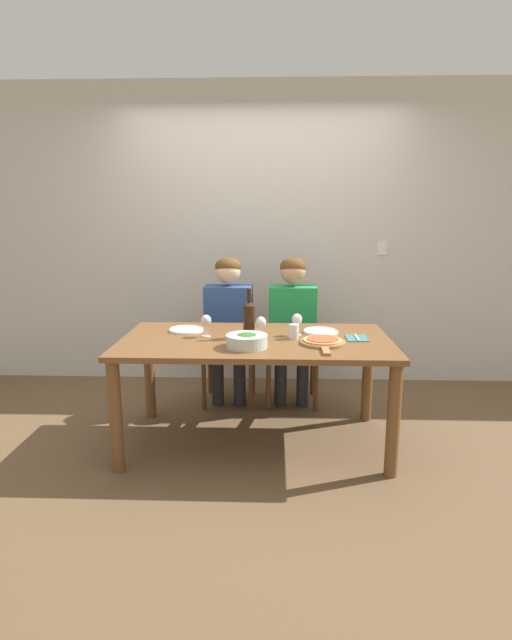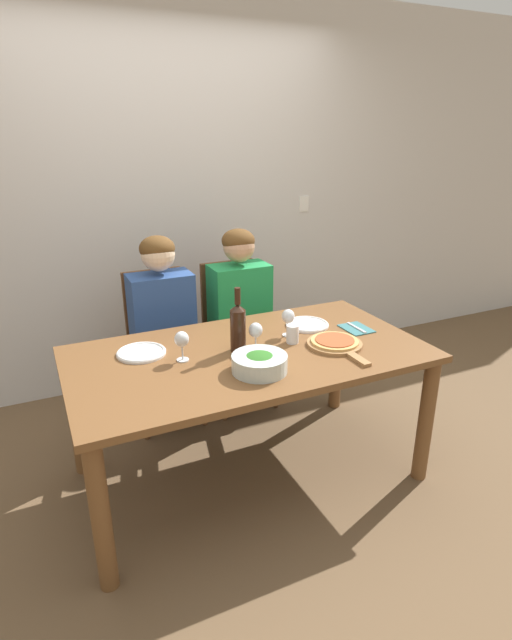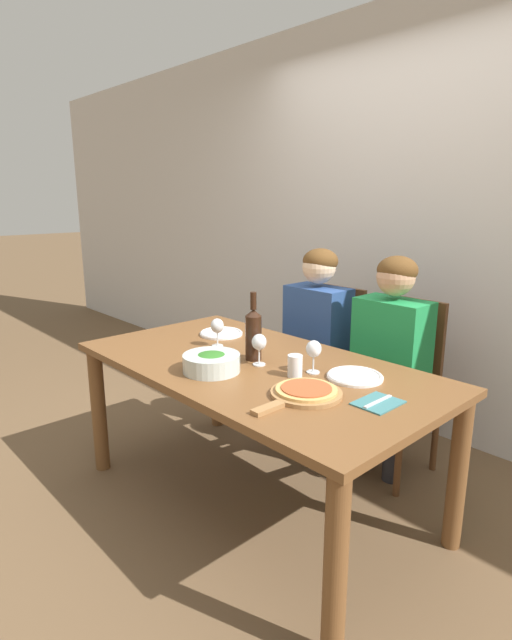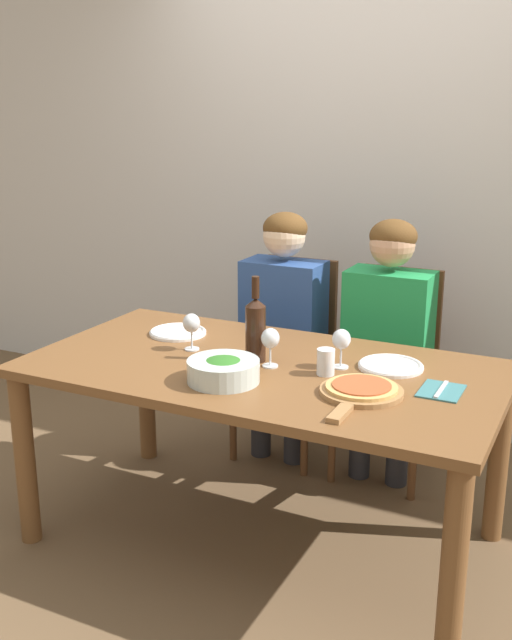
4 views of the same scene
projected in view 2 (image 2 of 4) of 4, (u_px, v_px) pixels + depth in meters
The scene contains 17 objects.
ground_plane at pixel (250, 473), 2.79m from camera, with size 40.00×40.00×0.00m, color brown.
back_wall at pixel (166, 198), 3.49m from camera, with size 10.00×0.06×2.70m.
dining_table at pixel (249, 370), 2.56m from camera, with size 1.79×0.96×0.75m.
chair_left at pixel (160, 342), 3.22m from camera, with size 0.42×0.42×0.97m.
chair_right at pixel (234, 329), 3.43m from camera, with size 0.42×0.42×0.97m.
person_woman at pixel (163, 315), 3.05m from camera, with size 0.47×0.51×1.22m.
person_man at pixel (241, 304), 3.25m from camera, with size 0.47×0.51×1.22m.
wine_bottle at pixel (238, 326), 2.48m from camera, with size 0.08×0.08×0.33m.
broccoli_bowl at pixel (259, 363), 2.30m from camera, with size 0.26×0.26×0.09m.
dinner_plate_left at pixel (141, 352), 2.49m from camera, with size 0.24×0.24×0.02m.
dinner_plate_right at pixel (307, 324), 2.85m from camera, with size 0.24×0.24×0.02m.
pizza_on_board at pixel (336, 343), 2.58m from camera, with size 0.29×0.43×0.04m.
wine_glass_left at pixel (182, 341), 2.39m from camera, with size 0.07×0.07×0.15m.
wine_glass_right at pixel (288, 318), 2.68m from camera, with size 0.07×0.07×0.15m.
wine_glass_centre at pixel (256, 331), 2.49m from camera, with size 0.07×0.07×0.15m.
water_tumbler at pixel (293, 334), 2.61m from camera, with size 0.07×0.07×0.10m.
fork_on_napkin at pixel (356, 328), 2.81m from camera, with size 0.14×0.18×0.01m.
Camera 2 is at (-0.94, -2.10, 1.79)m, focal length 28.00 mm.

